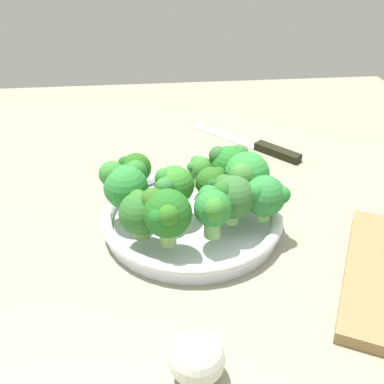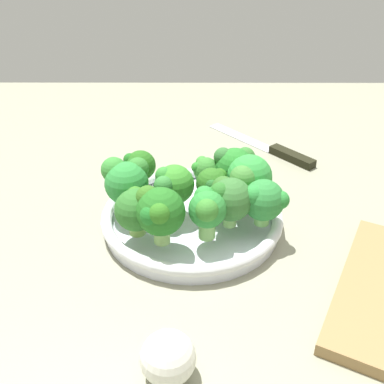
{
  "view_description": "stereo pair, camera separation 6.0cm",
  "coord_description": "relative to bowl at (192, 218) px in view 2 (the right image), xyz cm",
  "views": [
    {
      "loc": [
        57.82,
        -1.9,
        39.66
      ],
      "look_at": [
        3.03,
        3.91,
        5.99
      ],
      "focal_mm": 42.42,
      "sensor_mm": 36.0,
      "label": 1
    },
    {
      "loc": [
        58.13,
        4.08,
        39.66
      ],
      "look_at": [
        3.03,
        3.91,
        5.99
      ],
      "focal_mm": 42.42,
      "sensor_mm": 36.0,
      "label": 2
    }
  ],
  "objects": [
    {
      "name": "broccoli_floret_5",
      "position": [
        3.67,
        4.9,
        5.8
      ],
      "size": [
        6.19,
        6.17,
        7.11
      ],
      "color": "#8BC26A",
      "rests_on": "bowl"
    },
    {
      "name": "garlic_bulb",
      "position": [
        25.82,
        -2.26,
        1.26
      ],
      "size": [
        5.57,
        5.57,
        5.57
      ],
      "primitive_type": "sphere",
      "color": "white",
      "rests_on": "ground_plane"
    },
    {
      "name": "bowl",
      "position": [
        0.0,
        0.0,
        0.0
      ],
      "size": [
        26.57,
        26.57,
        2.99
      ],
      "color": "white",
      "rests_on": "ground_plane"
    },
    {
      "name": "broccoli_floret_10",
      "position": [
        -5.96,
        -8.09,
        5.39
      ],
      "size": [
        4.63,
        4.96,
        6.36
      ],
      "color": "#99C866",
      "rests_on": "bowl"
    },
    {
      "name": "ground_plane",
      "position": [
        -3.03,
        -3.91,
        -2.77
      ],
      "size": [
        130.0,
        130.0,
        2.5
      ],
      "primitive_type": "cube",
      "color": "gray"
    },
    {
      "name": "broccoli_floret_4",
      "position": [
        -1.98,
        8.23,
        5.82
      ],
      "size": [
        7.61,
        6.62,
        7.62
      ],
      "color": "#9AD867",
      "rests_on": "bowl"
    },
    {
      "name": "broccoli_floret_0",
      "position": [
        -0.28,
        2.92,
        5.53
      ],
      "size": [
        4.72,
        4.53,
        6.41
      ],
      "color": "#88C063",
      "rests_on": "bowl"
    },
    {
      "name": "broccoli_floret_3",
      "position": [
        7.73,
        -4.28,
        6.29
      ],
      "size": [
        6.6,
        6.28,
        7.87
      ],
      "color": "#A2D675",
      "rests_on": "bowl"
    },
    {
      "name": "broccoli_floret_6",
      "position": [
        -0.58,
        -9.44,
        6.09
      ],
      "size": [
        6.52,
        6.81,
        7.67
      ],
      "color": "#85B450",
      "rests_on": "bowl"
    },
    {
      "name": "broccoli_floret_11",
      "position": [
        -6.61,
        2.05,
        4.3
      ],
      "size": [
        4.02,
        4.34,
        4.98
      ],
      "color": "#83C661",
      "rests_on": "bowl"
    },
    {
      "name": "broccoli_floret_7",
      "position": [
        5.5,
        -7.22,
        5.13
      ],
      "size": [
        6.16,
        6.33,
        6.54
      ],
      "color": "#88B854",
      "rests_on": "bowl"
    },
    {
      "name": "broccoli_floret_8",
      "position": [
        6.62,
        1.94,
        5.89
      ],
      "size": [
        6.16,
        4.98,
        6.96
      ],
      "color": "#84C165",
      "rests_on": "bowl"
    },
    {
      "name": "knife",
      "position": [
        -25.1,
        15.72,
        -0.97
      ],
      "size": [
        21.75,
        19.15,
        1.5
      ],
      "color": "silver",
      "rests_on": "ground_plane"
    },
    {
      "name": "broccoli_floret_2",
      "position": [
        -0.14,
        -2.69,
        5.54
      ],
      "size": [
        6.3,
        5.73,
        6.9
      ],
      "color": "#9DC774",
      "rests_on": "bowl"
    },
    {
      "name": "broccoli_floret_1",
      "position": [
        3.46,
        9.77,
        5.34
      ],
      "size": [
        5.74,
        6.29,
        6.67
      ],
      "color": "#83CC69",
      "rests_on": "bowl"
    },
    {
      "name": "broccoli_floret_9",
      "position": [
        -6.25,
        6.54,
        5.32
      ],
      "size": [
        6.01,
        6.5,
        6.75
      ],
      "color": "#85C169",
      "rests_on": "bowl"
    }
  ]
}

